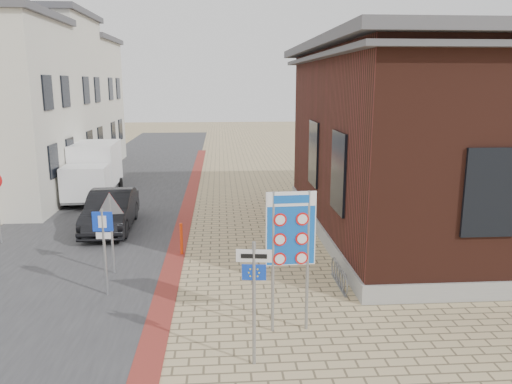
{
  "coord_description": "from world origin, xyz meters",
  "views": [
    {
      "loc": [
        -0.51,
        -10.32,
        5.4
      ],
      "look_at": [
        0.53,
        4.19,
        2.2
      ],
      "focal_mm": 35.0,
      "sensor_mm": 36.0,
      "label": 1
    }
  ],
  "objects_px": {
    "parking_sign": "(104,238)",
    "essen_sign": "(254,284)",
    "sedan": "(111,211)",
    "border_sign": "(291,231)",
    "bollard": "(181,239)",
    "box_truck": "(94,171)"
  },
  "relations": [
    {
      "from": "parking_sign",
      "to": "essen_sign",
      "type": "bearing_deg",
      "value": -42.0
    },
    {
      "from": "sedan",
      "to": "border_sign",
      "type": "relative_size",
      "value": 1.4
    },
    {
      "from": "sedan",
      "to": "bollard",
      "type": "xyz_separation_m",
      "value": [
        2.84,
        -3.04,
        -0.2
      ]
    },
    {
      "from": "border_sign",
      "to": "bollard",
      "type": "xyz_separation_m",
      "value": [
        -2.76,
        5.18,
        -1.77
      ]
    },
    {
      "from": "box_truck",
      "to": "bollard",
      "type": "xyz_separation_m",
      "value": [
        4.71,
        -8.37,
        -0.8
      ]
    },
    {
      "from": "sedan",
      "to": "bollard",
      "type": "bearing_deg",
      "value": -48.78
    },
    {
      "from": "essen_sign",
      "to": "parking_sign",
      "type": "relative_size",
      "value": 1.09
    },
    {
      "from": "sedan",
      "to": "border_sign",
      "type": "distance_m",
      "value": 10.06
    },
    {
      "from": "sedan",
      "to": "border_sign",
      "type": "xyz_separation_m",
      "value": [
        5.6,
        -8.22,
        1.56
      ]
    },
    {
      "from": "parking_sign",
      "to": "bollard",
      "type": "bearing_deg",
      "value": 62.78
    },
    {
      "from": "essen_sign",
      "to": "parking_sign",
      "type": "distance_m",
      "value": 5.01
    },
    {
      "from": "box_truck",
      "to": "essen_sign",
      "type": "height_order",
      "value": "box_truck"
    },
    {
      "from": "sedan",
      "to": "essen_sign",
      "type": "relative_size",
      "value": 1.76
    },
    {
      "from": "sedan",
      "to": "parking_sign",
      "type": "bearing_deg",
      "value": -81.18
    },
    {
      "from": "parking_sign",
      "to": "box_truck",
      "type": "bearing_deg",
      "value": 107.13
    },
    {
      "from": "essen_sign",
      "to": "parking_sign",
      "type": "bearing_deg",
      "value": 142.61
    },
    {
      "from": "box_truck",
      "to": "parking_sign",
      "type": "height_order",
      "value": "box_truck"
    },
    {
      "from": "essen_sign",
      "to": "sedan",
      "type": "bearing_deg",
      "value": 123.26
    },
    {
      "from": "parking_sign",
      "to": "bollard",
      "type": "height_order",
      "value": "parking_sign"
    },
    {
      "from": "border_sign",
      "to": "parking_sign",
      "type": "distance_m",
      "value": 5.02
    },
    {
      "from": "border_sign",
      "to": "essen_sign",
      "type": "height_order",
      "value": "border_sign"
    },
    {
      "from": "essen_sign",
      "to": "parking_sign",
      "type": "height_order",
      "value": "essen_sign"
    }
  ]
}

